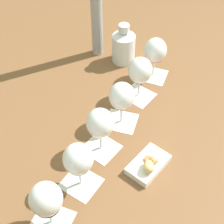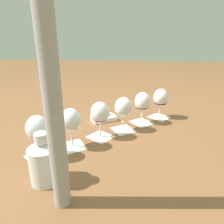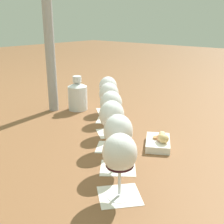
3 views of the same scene
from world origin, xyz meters
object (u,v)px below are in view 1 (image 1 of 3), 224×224
object	(u,v)px
wine_glass_5	(46,200)
snack_dish	(149,165)
wine_glass_0	(155,52)
wine_glass_3	(100,125)
ceramic_vase	(123,46)
wine_glass_1	(140,72)
wine_glass_4	(78,161)
wine_glass_2	(122,98)

from	to	relation	value
wine_glass_5	snack_dish	xyz separation A→B (m)	(-0.34, -0.08, -0.10)
wine_glass_0	snack_dish	bearing A→B (deg)	65.12
wine_glass_3	ceramic_vase	distance (m)	0.51
wine_glass_5	ceramic_vase	distance (m)	0.80
wine_glass_0	ceramic_vase	world-z (taller)	wine_glass_0
wine_glass_1	wine_glass_3	distance (m)	0.30
ceramic_vase	snack_dish	xyz separation A→B (m)	(0.12, 0.58, -0.06)
wine_glass_5	wine_glass_4	bearing A→B (deg)	-138.98
wine_glass_4	wine_glass_5	distance (m)	0.15
wine_glass_2	ceramic_vase	distance (m)	0.38
wine_glass_5	snack_dish	bearing A→B (deg)	-166.17
wine_glass_0	wine_glass_3	xyz separation A→B (m)	(0.32, 0.30, -0.00)
wine_glass_0	wine_glass_3	bearing A→B (deg)	43.18
wine_glass_1	wine_glass_5	world-z (taller)	same
wine_glass_1	snack_dish	distance (m)	0.37
wine_glass_1	ceramic_vase	world-z (taller)	wine_glass_1
wine_glass_5	snack_dish	size ratio (longest dim) A/B	1.07
wine_glass_1	wine_glass_5	size ratio (longest dim) A/B	1.00
snack_dish	wine_glass_2	bearing A→B (deg)	-86.36
wine_glass_3	snack_dish	xyz separation A→B (m)	(-0.12, 0.13, -0.10)
wine_glass_0	wine_glass_4	xyz separation A→B (m)	(0.43, 0.42, -0.00)
wine_glass_3	wine_glass_5	xyz separation A→B (m)	(0.22, 0.21, 0.00)
wine_glass_3	wine_glass_5	bearing A→B (deg)	44.65
wine_glass_5	wine_glass_2	bearing A→B (deg)	-136.30
wine_glass_4	ceramic_vase	xyz separation A→B (m)	(-0.34, -0.56, -0.04)
wine_glass_2	snack_dish	bearing A→B (deg)	93.64
wine_glass_5	ceramic_vase	world-z (taller)	wine_glass_5
wine_glass_1	wine_glass_2	bearing A→B (deg)	44.60
wine_glass_0	ceramic_vase	xyz separation A→B (m)	(0.08, -0.14, -0.04)
wine_glass_1	snack_dish	world-z (taller)	wine_glass_1
wine_glass_3	ceramic_vase	bearing A→B (deg)	-118.37
wine_glass_5	ceramic_vase	size ratio (longest dim) A/B	1.00
wine_glass_3	wine_glass_5	distance (m)	0.31
snack_dish	wine_glass_5	bearing A→B (deg)	13.83
wine_glass_2	wine_glass_4	xyz separation A→B (m)	(0.21, 0.21, 0.00)
wine_glass_2	wine_glass_5	distance (m)	0.45
wine_glass_3	wine_glass_1	bearing A→B (deg)	-136.79
wine_glass_0	wine_glass_1	distance (m)	0.14
wine_glass_4	snack_dish	bearing A→B (deg)	175.98
wine_glass_0	wine_glass_4	size ratio (longest dim) A/B	1.00
wine_glass_1	wine_glass_2	world-z (taller)	same
wine_glass_3	wine_glass_0	bearing A→B (deg)	-136.82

